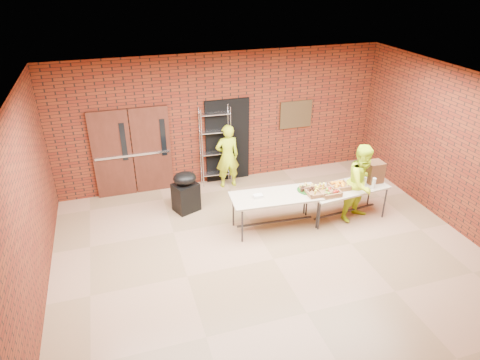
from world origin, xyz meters
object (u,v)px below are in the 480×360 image
object	(u,v)px
wire_rack	(216,147)
table_right	(347,190)
table_left	(276,198)
coffee_dispenser	(374,172)
covered_grill	(186,192)
volunteer_man	(362,183)
volunteer_woman	(227,156)

from	to	relation	value
wire_rack	table_right	world-z (taller)	wire_rack
table_left	coffee_dispenser	size ratio (longest dim) A/B	4.08
covered_grill	volunteer_man	xyz separation A→B (m)	(3.51, -1.42, 0.38)
table_left	covered_grill	xyz separation A→B (m)	(-1.64, 1.23, -0.22)
table_left	covered_grill	size ratio (longest dim) A/B	2.01
table_right	coffee_dispenser	bearing A→B (deg)	1.00
table_right	table_left	bearing A→B (deg)	171.41
table_left	volunteer_man	size ratio (longest dim) A/B	1.11
table_left	coffee_dispenser	world-z (taller)	coffee_dispenser
wire_rack	volunteer_man	world-z (taller)	wire_rack
volunteer_woman	volunteer_man	xyz separation A→B (m)	(2.31, -2.27, 0.05)
covered_grill	volunteer_woman	size ratio (longest dim) A/B	0.59
wire_rack	table_right	xyz separation A→B (m)	(2.28, -2.36, -0.34)
table_right	covered_grill	xyz separation A→B (m)	(-3.25, 1.30, -0.19)
covered_grill	coffee_dispenser	bearing A→B (deg)	-39.22
table_right	coffee_dispenser	xyz separation A→B (m)	(0.67, 0.08, 0.29)
covered_grill	volunteer_woman	xyz separation A→B (m)	(1.20, 0.84, 0.33)
volunteer_woman	covered_grill	bearing A→B (deg)	33.11
covered_grill	table_right	bearing A→B (deg)	-43.76
wire_rack	volunteer_man	size ratio (longest dim) A/B	1.17
volunteer_man	volunteer_woman	bearing A→B (deg)	116.18
wire_rack	coffee_dispenser	world-z (taller)	wire_rack
table_left	coffee_dispenser	distance (m)	2.29
table_right	coffee_dispenser	size ratio (longest dim) A/B	3.94
covered_grill	volunteer_woman	bearing A→B (deg)	13.03
table_left	table_right	world-z (taller)	table_left
table_left	volunteer_woman	xyz separation A→B (m)	(-0.44, 2.07, 0.11)
coffee_dispenser	wire_rack	bearing A→B (deg)	142.20
covered_grill	wire_rack	bearing A→B (deg)	25.60
covered_grill	volunteer_woman	world-z (taller)	volunteer_woman
table_right	volunteer_man	xyz separation A→B (m)	(0.26, -0.12, 0.19)
table_left	coffee_dispenser	xyz separation A→B (m)	(2.27, 0.01, 0.26)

